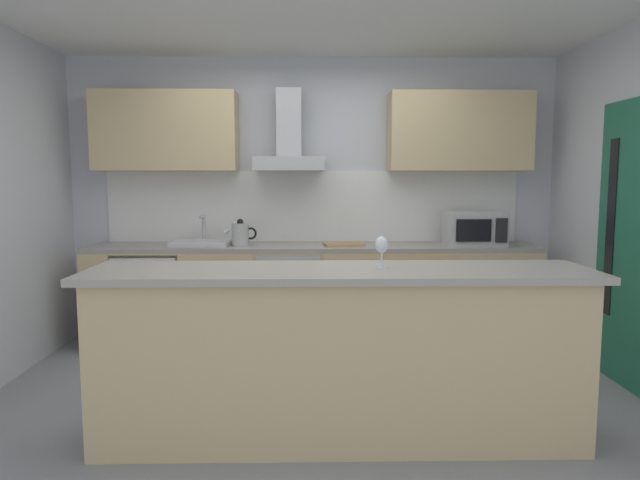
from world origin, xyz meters
TOP-DOWN VIEW (x-y plane):
  - ground at (0.00, 0.00)m, footprint 5.50×4.44m
  - wall_back at (0.00, 1.78)m, footprint 5.50×0.12m
  - backsplash_tile at (0.00, 1.71)m, footprint 3.83×0.02m
  - counter_back at (0.00, 1.40)m, footprint 3.96×0.60m
  - counter_island at (0.13, -0.52)m, footprint 2.81×0.64m
  - upper_cabinets at (-0.00, 1.55)m, footprint 3.91×0.32m
  - side_door at (2.24, 0.31)m, footprint 0.08×0.85m
  - oven at (-0.22, 1.38)m, footprint 0.60×0.62m
  - refrigerator at (-1.44, 1.37)m, footprint 0.58×0.60m
  - microwave at (1.43, 1.35)m, footprint 0.50×0.38m
  - sink at (-0.99, 1.39)m, footprint 0.50×0.40m
  - kettle at (-0.64, 1.34)m, footprint 0.29×0.15m
  - range_hood at (-0.22, 1.51)m, footprint 0.62×0.45m
  - wine_glass at (0.37, -0.49)m, footprint 0.08×0.08m
  - chopping_board at (0.27, 1.35)m, footprint 0.37×0.28m

SIDE VIEW (x-z plane):
  - ground at x=0.00m, z-range -0.02..0.00m
  - refrigerator at x=-1.44m, z-range 0.00..0.85m
  - counter_back at x=0.00m, z-range 0.00..0.90m
  - oven at x=-0.22m, z-range 0.06..0.86m
  - counter_island at x=0.13m, z-range 0.01..1.00m
  - chopping_board at x=0.27m, z-range 0.90..0.92m
  - sink at x=-0.99m, z-range 0.80..1.06m
  - kettle at x=-0.64m, z-range 0.89..1.13m
  - side_door at x=2.24m, z-range 0.00..2.05m
  - microwave at x=1.43m, z-range 0.90..1.20m
  - wine_glass at x=0.37m, z-range 1.03..1.21m
  - backsplash_tile at x=0.00m, z-range 0.90..1.56m
  - wall_back at x=0.00m, z-range 0.00..2.60m
  - range_hood at x=-0.22m, z-range 1.43..2.15m
  - upper_cabinets at x=0.00m, z-range 1.56..2.26m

